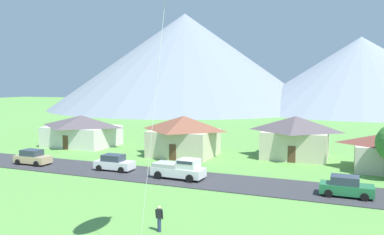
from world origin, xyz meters
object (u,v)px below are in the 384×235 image
at_px(pickup_truck_white_west_side, 180,169).
at_px(watcher_person, 159,218).
at_px(house_rightmost, 184,135).
at_px(parked_car_white_mid_west, 114,163).
at_px(parked_car_green_mid_east, 346,187).
at_px(house_right_center, 82,130).
at_px(parked_car_tan_west_end, 33,157).
at_px(house_left_center, 295,136).

height_order(pickup_truck_white_west_side, watcher_person, pickup_truck_white_west_side).
xyz_separation_m(house_rightmost, parked_car_white_mid_west, (-3.44, -10.89, -1.82)).
distance_m(house_rightmost, parked_car_green_mid_east, 23.03).
bearing_deg(house_right_center, parked_car_green_mid_east, -19.92).
bearing_deg(parked_car_tan_west_end, house_left_center, 29.60).
height_order(parked_car_tan_west_end, watcher_person, parked_car_tan_west_end).
xyz_separation_m(house_rightmost, parked_car_green_mid_east, (19.67, -11.84, -1.82)).
height_order(house_left_center, pickup_truck_white_west_side, house_left_center).
distance_m(parked_car_white_mid_west, parked_car_green_mid_east, 23.13).
distance_m(house_rightmost, watcher_person, 25.92).
bearing_deg(house_right_center, parked_car_white_mid_west, -41.85).
relative_size(house_rightmost, parked_car_tan_west_end, 2.00).
distance_m(parked_car_green_mid_east, watcher_person, 16.55).
bearing_deg(parked_car_green_mid_east, parked_car_white_mid_west, 177.64).
height_order(house_right_center, parked_car_tan_west_end, house_right_center).
distance_m(house_left_center, pickup_truck_white_west_side, 17.92).
xyz_separation_m(house_left_center, parked_car_green_mid_east, (6.07, -15.62, -1.87)).
distance_m(parked_car_white_mid_west, watcher_person, 18.16).
bearing_deg(watcher_person, pickup_truck_white_west_side, 108.44).
relative_size(house_right_center, parked_car_white_mid_west, 2.47).
bearing_deg(house_right_center, watcher_person, -44.72).
xyz_separation_m(parked_car_white_mid_west, watcher_person, (12.23, -13.43, 0.01)).
height_order(house_right_center, house_rightmost, house_rightmost).
height_order(parked_car_tan_west_end, parked_car_white_mid_west, same).
bearing_deg(house_rightmost, parked_car_tan_west_end, -139.55).
height_order(house_right_center, pickup_truck_white_west_side, house_right_center).
bearing_deg(house_rightmost, house_left_center, 15.53).
relative_size(house_rightmost, parked_car_white_mid_west, 1.99).
bearing_deg(parked_car_white_mid_west, pickup_truck_white_west_side, -5.06).
relative_size(parked_car_green_mid_east, pickup_truck_white_west_side, 0.80).
xyz_separation_m(house_rightmost, watcher_person, (8.79, -24.32, -1.81)).
height_order(house_left_center, house_right_center, house_left_center).
bearing_deg(parked_car_white_mid_west, watcher_person, -47.68).
bearing_deg(parked_car_tan_west_end, parked_car_green_mid_east, -0.02).
bearing_deg(watcher_person, house_left_center, 80.29).
distance_m(house_rightmost, pickup_truck_white_west_side, 12.56).
relative_size(house_rightmost, pickup_truck_white_west_side, 1.60).
height_order(parked_car_white_mid_west, pickup_truck_white_west_side, pickup_truck_white_west_side).
bearing_deg(parked_car_white_mid_west, parked_car_tan_west_end, -174.87).
relative_size(house_left_center, house_rightmost, 0.99).
relative_size(house_left_center, house_right_center, 0.80).
relative_size(house_rightmost, watcher_person, 5.05).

